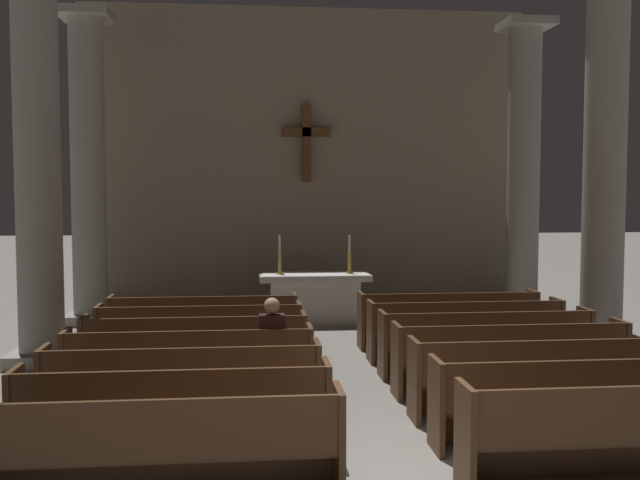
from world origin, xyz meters
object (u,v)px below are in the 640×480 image
Objects in this scene: column_left_second at (38,167)px; pew_left_row_7 at (204,323)px; pew_left_row_1 at (162,448)px; pew_left_row_5 at (195,349)px; column_right_second at (605,169)px; altar at (315,297)px; pew_right_row_3 at (541,377)px; column_right_third at (523,174)px; pew_right_row_2 at (579,401)px; pew_right_row_5 at (486,343)px; pew_left_row_2 at (174,413)px; pew_left_row_6 at (200,335)px; pew_left_row_3 at (183,387)px; candlestick_left at (280,261)px; pew_right_row_4 at (510,358)px; pew_right_row_6 at (465,330)px; lone_worshipper at (272,346)px; column_left_third at (88,173)px; pew_right_row_1 at (629,432)px; pew_right_row_7 at (448,319)px; pew_left_row_4 at (190,366)px; candlestick_right at (349,261)px.

pew_left_row_7 is at bearing 13.55° from column_left_second.
pew_left_row_1 and pew_left_row_5 have the same top height.
column_right_second is 2.82× the size of altar.
pew_right_row_3 is 0.49× the size of column_right_third.
pew_right_row_2 is 2.92m from pew_right_row_5.
pew_left_row_6 is at bearing 90.00° from pew_left_row_2.
pew_left_row_5 is (0.00, 1.95, 0.00)m from pew_left_row_3.
column_left_second is (-2.42, 1.37, 2.54)m from pew_left_row_5.
candlestick_left is at bearing 110.71° from pew_right_row_2.
pew_right_row_4 is 0.49× the size of column_right_second.
pew_right_row_6 is at bearing 90.00° from pew_right_row_4.
pew_left_row_5 is 2.31× the size of lone_worshipper.
candlestick_left is at bearing -7.32° from column_left_third.
lone_worshipper is (1.02, -0.94, 0.22)m from pew_left_row_5.
candlestick_left is (-0.70, 0.00, 0.73)m from altar.
pew_right_row_4 is at bearing 90.00° from pew_right_row_1.
pew_left_row_6 is 7.02m from column_right_second.
pew_right_row_3 and pew_right_row_5 have the same top height.
pew_left_row_5 is 4.11m from pew_right_row_5.
pew_left_row_1 is at bearing -90.00° from pew_left_row_2.
altar is 1.01m from candlestick_left.
pew_right_row_5 is (4.11, 1.95, 0.00)m from pew_left_row_3.
pew_right_row_3 is at bearing 0.00° from pew_left_row_3.
pew_left_row_1 is 3.97× the size of candlestick_left.
candlestick_left is (1.36, 8.26, 0.78)m from pew_left_row_1.
pew_left_row_5 is at bearing 154.64° from pew_right_row_3.
pew_right_row_6 is (4.11, -0.97, 0.00)m from pew_left_row_7.
pew_right_row_1 is at bearing -71.55° from candlestick_left.
pew_right_row_1 and pew_right_row_7 have the same top height.
pew_right_row_1 is 2.31× the size of lone_worshipper.
pew_left_row_4 is 5.04m from pew_right_row_7.
pew_left_row_4 and pew_left_row_5 have the same top height.
pew_right_row_2 is 3.97× the size of candlestick_right.
pew_right_row_6 is at bearing 90.00° from pew_right_row_5.
pew_left_row_4 is at bearing 154.64° from pew_right_row_2.
column_right_third is (2.42, 6.80, 2.54)m from pew_right_row_3.
lone_worshipper is (1.02, -2.89, 0.22)m from pew_left_row_7.
pew_left_row_6 is at bearing 144.59° from pew_right_row_3.
pew_left_row_7 is at bearing -130.40° from altar.
candlestick_left is (-2.76, 8.26, 0.78)m from pew_right_row_1.
pew_right_row_3 is at bearing -25.36° from pew_left_row_5.
candlestick_right reaches higher than pew_right_row_4.
pew_right_row_2 is (4.11, 0.97, 0.00)m from pew_left_row_1.
column_right_third is at bearing 41.73° from pew_left_row_4.
pew_left_row_3 is 1.00× the size of pew_right_row_1.
pew_left_row_1 is at bearing -90.00° from pew_left_row_6.
pew_left_row_2 is 1.00× the size of pew_right_row_3.
pew_right_row_6 is at bearing -121.96° from column_right_third.
pew_right_row_3 is at bearing 90.00° from pew_right_row_2.
pew_right_row_1 is at bearing -105.45° from column_right_third.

